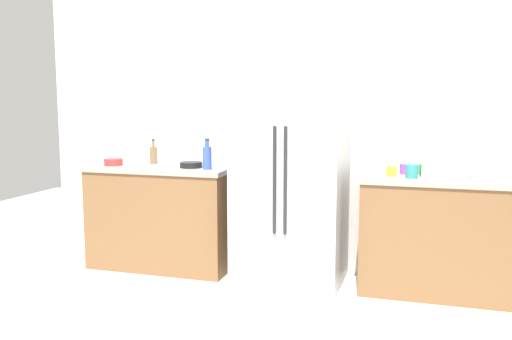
% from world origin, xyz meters
% --- Properties ---
extents(kitchen_back_panel, '(4.70, 0.10, 2.81)m').
position_xyz_m(kitchen_back_panel, '(0.00, 1.70, 1.41)').
color(kitchen_back_panel, silver).
rests_on(kitchen_back_panel, ground_plane).
extents(counter_left, '(1.25, 0.59, 0.88)m').
position_xyz_m(counter_left, '(-1.11, 1.36, 0.44)').
color(counter_left, brown).
rests_on(counter_left, ground_plane).
extents(counter_right, '(1.22, 0.59, 0.88)m').
position_xyz_m(counter_right, '(1.19, 1.36, 0.44)').
color(counter_right, brown).
rests_on(counter_right, ground_plane).
extents(refrigerator, '(0.81, 0.74, 1.74)m').
position_xyz_m(refrigerator, '(0.05, 1.27, 0.87)').
color(refrigerator, '#B2B5BA').
rests_on(refrigerator, ground_plane).
extents(toaster, '(0.25, 0.16, 0.17)m').
position_xyz_m(toaster, '(1.14, 1.34, 0.97)').
color(toaster, silver).
rests_on(toaster, counter_right).
extents(rice_cooker, '(0.27, 0.27, 0.32)m').
position_xyz_m(rice_cooker, '(1.49, 1.32, 1.03)').
color(rice_cooker, white).
rests_on(rice_cooker, counter_right).
extents(bottle_a, '(0.06, 0.06, 0.22)m').
position_xyz_m(bottle_a, '(-1.25, 1.47, 0.96)').
color(bottle_a, brown).
rests_on(bottle_a, counter_left).
extents(bottle_b, '(0.07, 0.07, 0.25)m').
position_xyz_m(bottle_b, '(-0.65, 1.24, 0.98)').
color(bottle_b, blue).
rests_on(bottle_b, counter_left).
extents(cup_a, '(0.09, 0.09, 0.10)m').
position_xyz_m(cup_a, '(0.95, 1.22, 0.93)').
color(cup_a, teal).
rests_on(cup_a, counter_right).
extents(cup_b, '(0.08, 0.08, 0.08)m').
position_xyz_m(cup_b, '(0.89, 1.43, 0.92)').
color(cup_b, purple).
rests_on(cup_b, counter_right).
extents(cup_c, '(0.08, 0.08, 0.08)m').
position_xyz_m(cup_c, '(0.98, 1.47, 0.92)').
color(cup_c, green).
rests_on(cup_c, counter_right).
extents(cup_d, '(0.08, 0.08, 0.07)m').
position_xyz_m(cup_d, '(0.80, 1.28, 0.92)').
color(cup_d, yellow).
rests_on(cup_d, counter_right).
extents(bowl_a, '(0.16, 0.16, 0.06)m').
position_xyz_m(bowl_a, '(-1.52, 1.26, 0.91)').
color(bowl_a, red).
rests_on(bowl_a, counter_left).
extents(bowl_b, '(0.19, 0.19, 0.05)m').
position_xyz_m(bowl_b, '(-0.82, 1.31, 0.90)').
color(bowl_b, black).
rests_on(bowl_b, counter_left).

